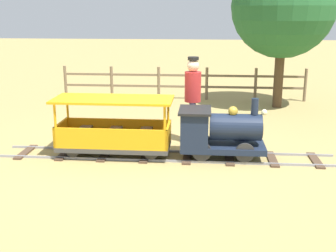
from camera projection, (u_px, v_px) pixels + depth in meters
The scene contains 7 objects.
ground_plane at pixel (150, 156), 7.41m from camera, with size 60.00×60.00×0.00m, color #A38C51.
track at pixel (167, 156), 7.39m from camera, with size 0.75×5.70×0.04m.
locomotive at pixel (217, 131), 7.19m from camera, with size 0.71×1.45×1.01m.
passenger_car at pixel (114, 132), 7.36m from camera, with size 0.81×2.00×0.97m.
conductor_person at pixel (193, 93), 7.93m from camera, with size 0.30×0.30×1.62m.
oak_tree_near at pixel (283, 6), 10.52m from camera, with size 2.54×2.54×3.80m.
fence_section at pixel (183, 82), 12.02m from camera, with size 0.08×6.78×0.90m.
Camera 1 is at (6.97, 0.91, 2.44)m, focal length 46.13 mm.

